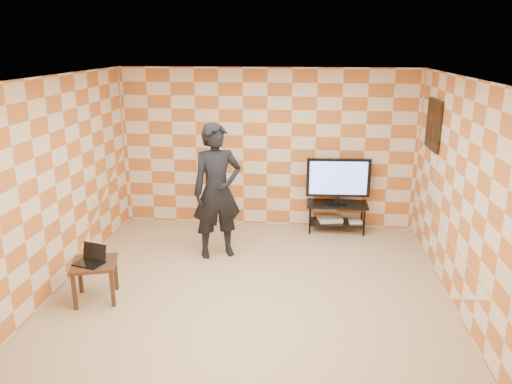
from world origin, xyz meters
TOP-DOWN VIEW (x-y plane):
  - floor at (0.00, 0.00)m, footprint 5.00×5.00m
  - wall_back at (0.00, 2.50)m, footprint 5.00×0.02m
  - wall_front at (0.00, -2.50)m, footprint 5.00×0.02m
  - wall_left at (-2.50, 0.00)m, footprint 0.02×5.00m
  - wall_right at (2.50, 0.00)m, footprint 0.02×5.00m
  - ceiling at (0.00, 0.00)m, footprint 5.00×5.00m
  - wall_art at (2.47, 1.55)m, footprint 0.04×0.72m
  - tv_stand at (1.20, 2.24)m, footprint 1.01×0.45m
  - tv at (1.20, 2.24)m, footprint 1.05×0.21m
  - dvd_player at (1.10, 2.26)m, footprint 0.44×0.35m
  - game_console at (1.52, 2.21)m, footprint 0.23×0.18m
  - side_table at (-1.90, -0.43)m, footprint 0.65×0.65m
  - laptop at (-1.92, -0.44)m, footprint 0.40×0.35m
  - person at (-0.62, 1.08)m, footprint 0.86×0.73m

SIDE VIEW (x-z plane):
  - floor at x=0.00m, z-range 0.00..0.00m
  - game_console at x=1.52m, z-range 0.17..0.22m
  - dvd_player at x=1.10m, z-range 0.17..0.24m
  - tv_stand at x=1.20m, z-range 0.12..0.62m
  - side_table at x=-1.90m, z-range 0.16..0.66m
  - laptop at x=-1.92m, z-range 0.44..0.66m
  - tv at x=1.20m, z-range 0.54..1.31m
  - person at x=-0.62m, z-range 0.00..2.00m
  - wall_back at x=0.00m, z-range 0.00..2.70m
  - wall_front at x=0.00m, z-range 0.00..2.70m
  - wall_left at x=-2.50m, z-range 0.00..2.70m
  - wall_right at x=2.50m, z-range 0.00..2.70m
  - wall_art at x=2.47m, z-range 1.59..2.31m
  - ceiling at x=0.00m, z-range 2.69..2.71m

